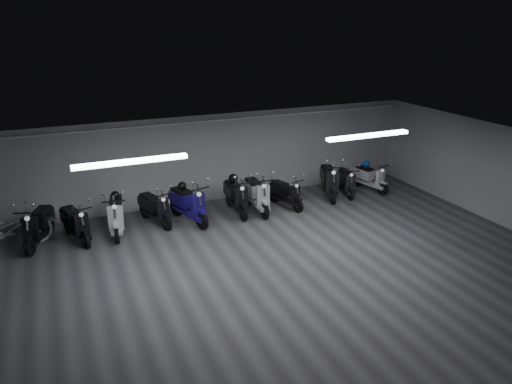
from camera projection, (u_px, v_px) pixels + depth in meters
name	position (u px, v px, depth m)	size (l,w,h in m)	color
floor	(278.00, 270.00, 11.32)	(14.00, 10.00, 0.01)	#3D3D40
ceiling	(280.00, 155.00, 10.36)	(14.00, 10.00, 0.01)	gray
back_wall	(210.00, 159.00, 15.16)	(14.00, 0.01, 2.80)	#979799
front_wall	(439.00, 347.00, 6.51)	(14.00, 0.01, 2.80)	#979799
right_wall	(505.00, 177.00, 13.42)	(0.01, 10.00, 2.80)	#979799
fluor_strip_left	(131.00, 162.00, 10.13)	(2.40, 0.18, 0.08)	white
fluor_strip_right	(368.00, 136.00, 12.35)	(2.40, 0.18, 0.08)	white
conduit	(210.00, 121.00, 14.67)	(0.05, 0.05, 13.60)	white
scooter_0	(37.00, 220.00, 12.38)	(0.63, 1.88, 1.40)	black
scooter_1	(75.00, 218.00, 12.58)	(0.59, 1.78, 1.33)	black
scooter_2	(116.00, 209.00, 13.02)	(0.65, 1.94, 1.45)	#B9B8BD
scooter_3	(154.00, 203.00, 13.62)	(0.58, 1.75, 1.30)	black
scooter_4	(188.00, 198.00, 13.73)	(0.66, 1.99, 1.48)	navy
scooter_5	(236.00, 191.00, 14.38)	(0.63, 1.90, 1.42)	black
scooter_6	(257.00, 189.00, 14.52)	(0.65, 1.95, 1.45)	#B7B7BB
scooter_7	(286.00, 189.00, 14.86)	(0.55, 1.64, 1.22)	black
scooter_8	(330.00, 175.00, 15.69)	(0.67, 2.00, 1.49)	black
scooter_9	(347.00, 177.00, 15.94)	(0.55, 1.65, 1.23)	black
bicycle	(7.00, 226.00, 12.08)	(0.74, 2.08, 1.35)	silver
scooter_10	(371.00, 173.00, 16.30)	(0.55, 1.65, 1.23)	silver
helmet_0	(115.00, 195.00, 13.17)	(0.24, 0.24, 0.24)	black
helmet_1	(366.00, 164.00, 16.38)	(0.26, 0.26, 0.26)	navy
helmet_2	(182.00, 186.00, 13.82)	(0.24, 0.24, 0.24)	black
helmet_3	(233.00, 178.00, 14.50)	(0.29, 0.29, 0.29)	black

